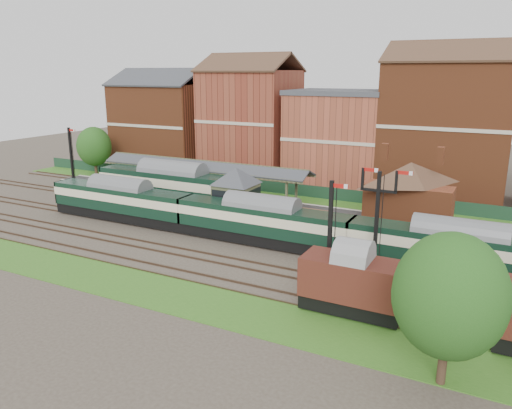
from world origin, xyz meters
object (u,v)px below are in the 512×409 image
at_px(signal_box, 236,196).
at_px(platform_railcar, 173,186).
at_px(dmu_train, 262,221).
at_px(goods_van_a, 352,281).
at_px(semaphore_bracket, 377,217).

height_order(signal_box, platform_railcar, signal_box).
xyz_separation_m(signal_box, dmu_train, (4.39, -3.25, -1.00)).
xyz_separation_m(dmu_train, platform_railcar, (-14.32, 6.50, 0.35)).
bearing_deg(goods_van_a, semaphore_bracket, 91.80).
xyz_separation_m(semaphore_bracket, platform_railcar, (-24.97, 9.00, -2.09)).
relative_size(signal_box, dmu_train, 0.12).
bearing_deg(semaphore_bracket, platform_railcar, 160.18).
xyz_separation_m(semaphore_bracket, goods_van_a, (0.20, -6.50, -2.47)).
height_order(semaphore_bracket, dmu_train, semaphore_bracket).
bearing_deg(semaphore_bracket, goods_van_a, -88.20).
height_order(platform_railcar, goods_van_a, platform_railcar).
bearing_deg(dmu_train, platform_railcar, 155.59).
bearing_deg(goods_van_a, signal_box, 141.21).
distance_m(semaphore_bracket, dmu_train, 11.21).
bearing_deg(platform_railcar, signal_box, -18.12).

